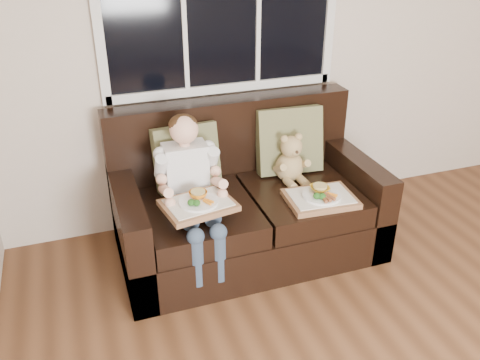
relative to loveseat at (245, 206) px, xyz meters
name	(u,v)px	position (x,y,z in m)	size (l,w,h in m)	color
loveseat	(245,206)	(0.00, 0.00, 0.00)	(1.70, 0.92, 0.96)	black
pillow_left	(186,157)	(-0.35, 0.15, 0.35)	(0.44, 0.23, 0.43)	olive
pillow_right	(289,140)	(0.38, 0.15, 0.37)	(0.47, 0.24, 0.47)	olive
child	(190,179)	(-0.39, -0.12, 0.34)	(0.38, 0.60, 0.87)	silver
teddy_bear	(290,161)	(0.33, 0.01, 0.28)	(0.20, 0.26, 0.35)	tan
tray_left	(198,204)	(-0.40, -0.30, 0.26)	(0.45, 0.37, 0.09)	#926542
tray_right	(320,197)	(0.39, -0.32, 0.17)	(0.44, 0.35, 0.10)	#926542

